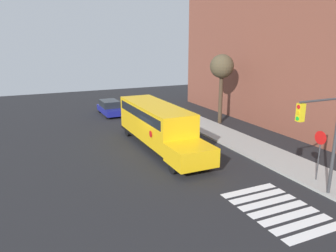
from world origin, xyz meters
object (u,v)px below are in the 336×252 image
object	(u,v)px
parked_car	(110,108)
traffic_light	(324,132)
school_bus	(157,124)
stop_sign	(319,149)
tree_near_sidewalk	(222,68)

from	to	relation	value
parked_car	traffic_light	bearing A→B (deg)	10.61
traffic_light	school_bus	bearing A→B (deg)	-160.00
school_bus	parked_car	world-z (taller)	school_bus
school_bus	traffic_light	size ratio (longest dim) A/B	2.11
stop_sign	parked_car	bearing A→B (deg)	-164.63
parked_car	traffic_light	distance (m)	22.93
stop_sign	traffic_light	world-z (taller)	traffic_light
stop_sign	traffic_light	xyz separation A→B (m)	(1.40, -1.58, 1.47)
parked_car	stop_sign	distance (m)	21.80
parked_car	tree_near_sidewalk	distance (m)	12.16
tree_near_sidewalk	school_bus	bearing A→B (deg)	-63.13
school_bus	traffic_light	distance (m)	11.42
school_bus	tree_near_sidewalk	world-z (taller)	tree_near_sidewalk
school_bus	traffic_light	xyz separation A→B (m)	(10.62, 3.87, 1.67)
stop_sign	tree_near_sidewalk	world-z (taller)	tree_near_sidewalk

